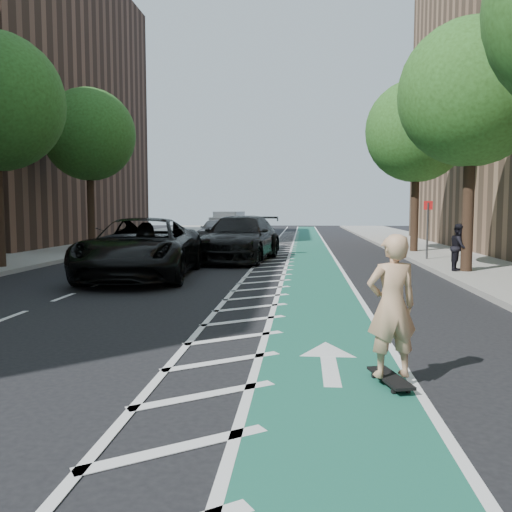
# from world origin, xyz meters

# --- Properties ---
(ground) EXTENTS (120.00, 120.00, 0.00)m
(ground) POSITION_xyz_m (0.00, 0.00, 0.00)
(ground) COLOR black
(ground) RESTS_ON ground
(bike_lane) EXTENTS (2.00, 90.00, 0.01)m
(bike_lane) POSITION_xyz_m (3.00, 10.00, 0.01)
(bike_lane) COLOR #1A5C47
(bike_lane) RESTS_ON ground
(buffer_strip) EXTENTS (1.40, 90.00, 0.01)m
(buffer_strip) POSITION_xyz_m (1.50, 10.00, 0.01)
(buffer_strip) COLOR silver
(buffer_strip) RESTS_ON ground
(sidewalk_right) EXTENTS (5.00, 90.00, 0.15)m
(sidewalk_right) POSITION_xyz_m (9.50, 10.00, 0.07)
(sidewalk_right) COLOR gray
(sidewalk_right) RESTS_ON ground
(curb_right) EXTENTS (0.12, 90.00, 0.16)m
(curb_right) POSITION_xyz_m (7.05, 10.00, 0.08)
(curb_right) COLOR gray
(curb_right) RESTS_ON ground
(curb_left) EXTENTS (0.12, 90.00, 0.16)m
(curb_left) POSITION_xyz_m (-7.05, 10.00, 0.08)
(curb_left) COLOR gray
(curb_left) RESTS_ON ground
(tree_r_c) EXTENTS (4.20, 4.20, 7.90)m
(tree_r_c) POSITION_xyz_m (7.90, 8.00, 5.77)
(tree_r_c) COLOR #382619
(tree_r_c) RESTS_ON ground
(tree_r_d) EXTENTS (4.20, 4.20, 7.90)m
(tree_r_d) POSITION_xyz_m (7.90, 16.00, 5.77)
(tree_r_d) COLOR #382619
(tree_r_d) RESTS_ON ground
(tree_l_d) EXTENTS (4.20, 4.20, 7.90)m
(tree_l_d) POSITION_xyz_m (-7.90, 16.00, 5.77)
(tree_l_d) COLOR #382619
(tree_l_d) RESTS_ON ground
(sign_post) EXTENTS (0.35, 0.08, 2.47)m
(sign_post) POSITION_xyz_m (7.60, 12.00, 1.35)
(sign_post) COLOR #4C4C4C
(sign_post) RESTS_ON ground
(skateboard) EXTENTS (0.47, 0.93, 0.12)m
(skateboard) POSITION_xyz_m (3.70, -3.65, 0.10)
(skateboard) COLOR black
(skateboard) RESTS_ON ground
(skateboarder) EXTENTS (0.72, 0.57, 1.74)m
(skateboarder) POSITION_xyz_m (3.70, -3.65, 0.99)
(skateboarder) COLOR tan
(skateboarder) RESTS_ON skateboard
(suv_near) EXTENTS (3.63, 6.98, 1.88)m
(suv_near) POSITION_xyz_m (-2.40, 6.28, 0.94)
(suv_near) COLOR black
(suv_near) RESTS_ON ground
(suv_far) EXTENTS (3.36, 6.71, 1.87)m
(suv_far) POSITION_xyz_m (0.00, 12.11, 0.94)
(suv_far) COLOR black
(suv_far) RESTS_ON ground
(car_silver) EXTENTS (2.19, 4.63, 1.53)m
(car_silver) POSITION_xyz_m (-3.11, 25.14, 0.76)
(car_silver) COLOR #9C9CA1
(car_silver) RESTS_ON ground
(car_grey) EXTENTS (1.49, 4.21, 1.39)m
(car_grey) POSITION_xyz_m (-1.87, 27.98, 0.69)
(car_grey) COLOR #59595E
(car_grey) RESTS_ON ground
(pedestrian) EXTENTS (0.82, 0.91, 1.53)m
(pedestrian) POSITION_xyz_m (7.70, 7.83, 0.92)
(pedestrian) COLOR black
(pedestrian) RESTS_ON sidewalk_right
(box_truck) EXTENTS (2.60, 4.81, 1.91)m
(box_truck) POSITION_xyz_m (-4.00, 36.95, 0.88)
(box_truck) COLOR silver
(box_truck) RESTS_ON ground
(barrel_a) EXTENTS (0.73, 0.73, 1.00)m
(barrel_a) POSITION_xyz_m (-3.80, 9.00, 0.47)
(barrel_a) COLOR #E4590C
(barrel_a) RESTS_ON ground
(barrel_b) EXTENTS (0.61, 0.61, 0.83)m
(barrel_b) POSITION_xyz_m (-3.01, 9.50, 0.39)
(barrel_b) COLOR orange
(barrel_b) RESTS_ON ground
(barrel_c) EXTENTS (0.59, 0.59, 0.81)m
(barrel_c) POSITION_xyz_m (-3.59, 19.00, 0.38)
(barrel_c) COLOR #F55F0C
(barrel_c) RESTS_ON ground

